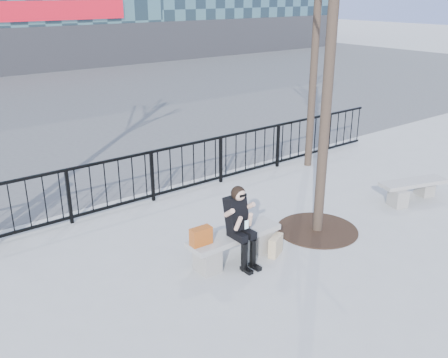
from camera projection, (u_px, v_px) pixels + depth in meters
ground at (234, 260)px, 8.28m from camera, size 120.00×120.00×0.00m
railing at (144, 178)px, 10.31m from camera, size 14.00×0.06×1.10m
tree_grate at (317, 230)px, 9.29m from camera, size 1.50×1.50×0.02m
bench_main at (234, 243)px, 8.17m from camera, size 1.65×0.46×0.49m
bench_second at (412, 188)px, 10.53m from camera, size 1.49×0.41×0.44m
seated_woman at (241, 227)px, 7.92m from camera, size 0.50×0.64×1.34m
handbag at (201, 236)px, 7.70m from camera, size 0.35×0.17×0.28m
shopping_bag at (276, 245)px, 8.38m from camera, size 0.38×0.28×0.34m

